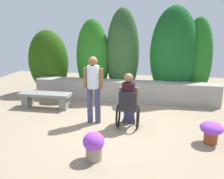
# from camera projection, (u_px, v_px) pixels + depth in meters

# --- Properties ---
(ground_plane) EXTENTS (12.18, 12.18, 0.00)m
(ground_plane) POSITION_uv_depth(u_px,v_px,m) (115.00, 125.00, 5.95)
(ground_plane) COLOR gray
(stone_retaining_wall) EXTENTS (5.79, 0.46, 0.67)m
(stone_retaining_wall) POSITION_uv_depth(u_px,v_px,m) (125.00, 91.00, 7.71)
(stone_retaining_wall) COLOR gray
(stone_retaining_wall) RESTS_ON ground
(hedge_backdrop) EXTENTS (6.28, 1.12, 2.98)m
(hedge_backdrop) POSITION_uv_depth(u_px,v_px,m) (123.00, 57.00, 8.05)
(hedge_backdrop) COLOR #244B0F
(hedge_backdrop) RESTS_ON ground
(stone_bench) EXTENTS (1.53, 0.44, 0.45)m
(stone_bench) POSITION_uv_depth(u_px,v_px,m) (45.00, 98.00, 7.13)
(stone_bench) COLOR slate
(stone_bench) RESTS_ON ground
(person_in_wheelchair) EXTENTS (0.53, 0.66, 1.33)m
(person_in_wheelchair) POSITION_uv_depth(u_px,v_px,m) (128.00, 102.00, 5.74)
(person_in_wheelchair) COLOR black
(person_in_wheelchair) RESTS_ON ground
(person_standing_companion) EXTENTS (0.49, 0.30, 1.68)m
(person_standing_companion) POSITION_uv_depth(u_px,v_px,m) (93.00, 85.00, 5.87)
(person_standing_companion) COLOR #424063
(person_standing_companion) RESTS_ON ground
(flower_pot_purple_near) EXTENTS (0.47, 0.47, 0.47)m
(flower_pot_purple_near) POSITION_uv_depth(u_px,v_px,m) (211.00, 130.00, 5.00)
(flower_pot_purple_near) COLOR brown
(flower_pot_purple_near) RESTS_ON ground
(flower_pot_terracotta_by_wall) EXTENTS (0.40, 0.40, 0.54)m
(flower_pot_terracotta_by_wall) POSITION_uv_depth(u_px,v_px,m) (94.00, 145.00, 4.39)
(flower_pot_terracotta_by_wall) COLOR gray
(flower_pot_terracotta_by_wall) RESTS_ON ground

